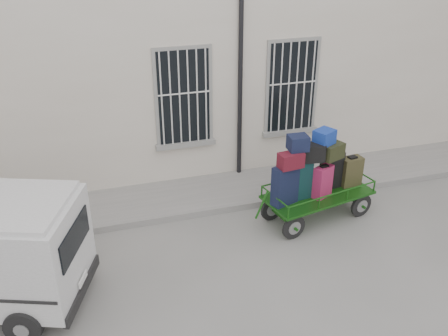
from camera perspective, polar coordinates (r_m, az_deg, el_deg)
name	(u,v)px	position (r m, az deg, el deg)	size (l,w,h in m)	color
ground	(240,248)	(10.17, 1.84, -9.13)	(80.00, 80.00, 0.00)	slate
building	(176,40)	(13.87, -5.46, 14.34)	(24.00, 5.15, 6.00)	beige
sidewalk	(211,193)	(11.90, -1.54, -2.88)	(24.00, 1.70, 0.15)	gray
luggage_cart	(315,177)	(10.73, 10.41, -1.03)	(2.83, 1.52, 2.09)	black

